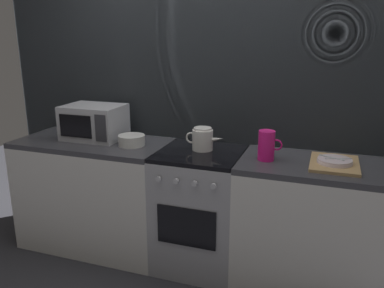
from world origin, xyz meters
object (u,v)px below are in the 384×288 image
(kettle, at_px, (202,139))
(dish_pile, at_px, (334,163))
(mixing_bowl, at_px, (132,140))
(microwave, at_px, (94,122))
(stove_unit, at_px, (200,209))
(pitcher, at_px, (267,145))

(kettle, height_order, dish_pile, kettle)
(kettle, bearing_deg, mixing_bowl, -173.00)
(kettle, bearing_deg, microwave, 178.83)
(mixing_bowl, distance_m, dish_pile, 1.45)
(stove_unit, xyz_separation_m, mixing_bowl, (-0.54, -0.02, 0.49))
(stove_unit, relative_size, mixing_bowl, 4.50)
(mixing_bowl, relative_size, dish_pile, 0.50)
(stove_unit, height_order, dish_pile, dish_pile)
(microwave, relative_size, pitcher, 2.30)
(stove_unit, height_order, kettle, kettle)
(stove_unit, relative_size, pitcher, 4.50)
(kettle, relative_size, dish_pile, 0.71)
(mixing_bowl, bearing_deg, stove_unit, 1.95)
(pitcher, bearing_deg, mixing_bowl, 179.02)
(mixing_bowl, distance_m, pitcher, 1.02)
(microwave, distance_m, mixing_bowl, 0.40)
(stove_unit, relative_size, microwave, 1.96)
(stove_unit, distance_m, microwave, 1.09)
(mixing_bowl, bearing_deg, kettle, 7.00)
(kettle, distance_m, mixing_bowl, 0.54)
(kettle, xyz_separation_m, dish_pile, (0.91, -0.05, -0.06))
(mixing_bowl, bearing_deg, dish_pile, 0.50)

